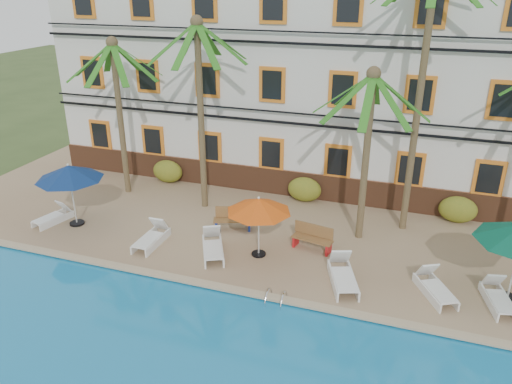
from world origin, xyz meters
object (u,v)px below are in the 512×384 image
at_px(palm_a, 118,95).
at_px(lounger_b, 152,237).
at_px(bench_left, 233,218).
at_px(bench_right, 313,237).
at_px(palm_c, 368,131).
at_px(umbrella_red, 259,206).
at_px(palm_d, 423,67).
at_px(lounger_c, 213,246).
at_px(umbrella_blue, 69,173).
at_px(lounger_e, 435,287).
at_px(lounger_f, 498,297).
at_px(palm_b, 200,90).
at_px(lounger_d, 343,275).
at_px(lounger_a, 53,216).
at_px(pool_ladder, 276,301).

height_order(palm_a, lounger_b, palm_a).
relative_size(bench_left, bench_right, 1.01).
bearing_deg(palm_c, umbrella_red, -141.59).
height_order(lounger_b, bench_right, bench_right).
height_order(umbrella_red, lounger_b, umbrella_red).
distance_m(palm_d, lounger_c, 9.74).
relative_size(umbrella_blue, bench_right, 1.67).
bearing_deg(palm_c, lounger_e, -47.49).
xyz_separation_m(lounger_b, bench_right, (5.77, 1.62, 0.19)).
xyz_separation_m(umbrella_red, lounger_f, (7.84, -0.44, -1.69)).
bearing_deg(lounger_e, palm_b, 158.85).
distance_m(lounger_d, lounger_f, 4.69).
xyz_separation_m(lounger_a, pool_ladder, (10.15, -2.22, -0.25)).
relative_size(lounger_b, lounger_f, 1.01).
height_order(palm_b, bench_right, palm_b).
xyz_separation_m(palm_c, lounger_e, (2.80, -3.06, -3.94)).
height_order(palm_c, umbrella_red, palm_c).
height_order(palm_c, umbrella_blue, palm_c).
distance_m(palm_a, lounger_a, 5.77).
bearing_deg(bench_left, palm_c, 11.25).
relative_size(lounger_e, pool_ladder, 2.55).
distance_m(palm_a, lounger_f, 16.50).
bearing_deg(umbrella_red, palm_d, 39.04).
bearing_deg(lounger_a, lounger_d, -2.77).
bearing_deg(umbrella_red, palm_c, 38.41).
relative_size(umbrella_red, bench_left, 1.46).
relative_size(lounger_a, bench_right, 1.11).
bearing_deg(palm_c, lounger_d, -90.70).
bearing_deg(lounger_a, umbrella_blue, 8.10).
height_order(umbrella_blue, umbrella_red, umbrella_blue).
bearing_deg(lounger_f, umbrella_blue, 178.76).
xyz_separation_m(lounger_a, lounger_f, (16.59, -0.19, 0.02)).
distance_m(lounger_d, lounger_e, 2.86).
bearing_deg(palm_b, palm_d, 4.52).
relative_size(lounger_b, bench_left, 1.18).
relative_size(lounger_b, lounger_c, 0.91).
relative_size(palm_d, bench_right, 6.47).
bearing_deg(lounger_e, lounger_c, 179.66).
bearing_deg(bench_left, lounger_e, -15.36).
relative_size(palm_d, lounger_e, 5.32).
bearing_deg(umbrella_red, lounger_f, -3.22).
bearing_deg(lounger_e, palm_a, 163.66).
xyz_separation_m(lounger_d, bench_right, (-1.43, 1.90, 0.16)).
distance_m(palm_a, lounger_e, 14.82).
relative_size(lounger_d, pool_ladder, 2.90).
distance_m(palm_d, bench_left, 8.93).
distance_m(umbrella_red, lounger_f, 8.03).
bearing_deg(bench_left, lounger_c, -88.95).
bearing_deg(lounger_c, bench_right, 24.96).
bearing_deg(palm_c, palm_d, 40.29).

